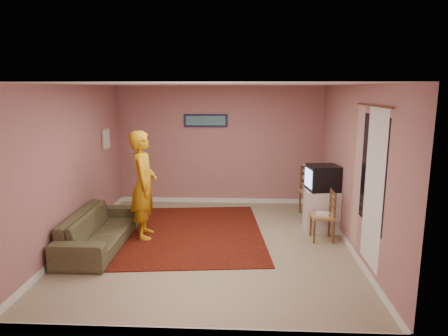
{
  "coord_description": "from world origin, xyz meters",
  "views": [
    {
      "loc": [
        0.52,
        -6.2,
        2.54
      ],
      "look_at": [
        0.19,
        0.6,
        1.18
      ],
      "focal_mm": 32.0,
      "sensor_mm": 36.0,
      "label": 1
    }
  ],
  "objects_px": {
    "tv_cabinet": "(321,210)",
    "sofa": "(99,230)",
    "crt_tv": "(323,178)",
    "chair_b": "(323,210)",
    "person": "(144,185)",
    "chair_a": "(313,186)"
  },
  "relations": [
    {
      "from": "crt_tv",
      "to": "person",
      "type": "relative_size",
      "value": 0.32
    },
    {
      "from": "crt_tv",
      "to": "chair_a",
      "type": "xyz_separation_m",
      "value": [
        -0.01,
        0.84,
        -0.36
      ]
    },
    {
      "from": "crt_tv",
      "to": "chair_a",
      "type": "relative_size",
      "value": 1.08
    },
    {
      "from": "chair_a",
      "to": "chair_b",
      "type": "distance_m",
      "value": 1.35
    },
    {
      "from": "sofa",
      "to": "chair_b",
      "type": "bearing_deg",
      "value": -82.84
    },
    {
      "from": "sofa",
      "to": "person",
      "type": "distance_m",
      "value": 1.02
    },
    {
      "from": "tv_cabinet",
      "to": "sofa",
      "type": "relative_size",
      "value": 0.37
    },
    {
      "from": "sofa",
      "to": "crt_tv",
      "type": "bearing_deg",
      "value": -75.55
    },
    {
      "from": "chair_a",
      "to": "chair_b",
      "type": "bearing_deg",
      "value": -103.62
    },
    {
      "from": "tv_cabinet",
      "to": "person",
      "type": "relative_size",
      "value": 0.4
    },
    {
      "from": "person",
      "to": "tv_cabinet",
      "type": "bearing_deg",
      "value": -89.86
    },
    {
      "from": "tv_cabinet",
      "to": "person",
      "type": "distance_m",
      "value": 3.2
    },
    {
      "from": "chair_b",
      "to": "chair_a",
      "type": "bearing_deg",
      "value": 176.69
    },
    {
      "from": "chair_a",
      "to": "chair_b",
      "type": "height_order",
      "value": "chair_a"
    },
    {
      "from": "person",
      "to": "chair_b",
      "type": "bearing_deg",
      "value": -99.1
    },
    {
      "from": "tv_cabinet",
      "to": "person",
      "type": "bearing_deg",
      "value": -170.9
    },
    {
      "from": "crt_tv",
      "to": "tv_cabinet",
      "type": "bearing_deg",
      "value": 0.0
    },
    {
      "from": "chair_b",
      "to": "sofa",
      "type": "relative_size",
      "value": 0.23
    },
    {
      "from": "chair_a",
      "to": "person",
      "type": "bearing_deg",
      "value": -167.69
    },
    {
      "from": "tv_cabinet",
      "to": "chair_a",
      "type": "relative_size",
      "value": 1.36
    },
    {
      "from": "tv_cabinet",
      "to": "sofa",
      "type": "xyz_separation_m",
      "value": [
        -3.75,
        -1.0,
        -0.08
      ]
    },
    {
      "from": "person",
      "to": "sofa",
      "type": "bearing_deg",
      "value": 119.24
    }
  ]
}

